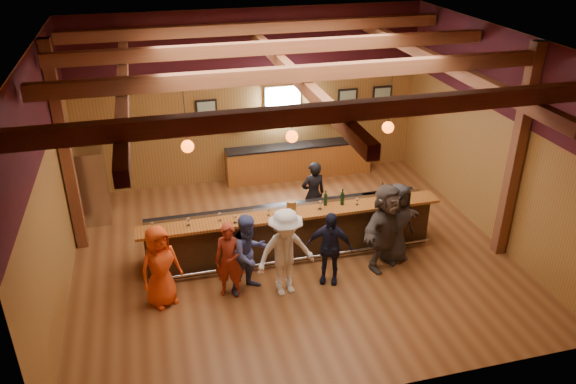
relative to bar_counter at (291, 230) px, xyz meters
name	(u,v)px	position (x,y,z in m)	size (l,w,h in m)	color
room	(291,110)	(-0.02, -0.09, 2.69)	(9.04, 9.00, 4.52)	brown
bar_counter	(291,230)	(0.00, 0.00, 0.00)	(6.30, 1.07, 1.11)	black
back_bar_cabinet	(299,161)	(1.18, 3.57, -0.05)	(4.00, 0.52, 0.95)	brown
window	(283,104)	(0.78, 3.80, 1.53)	(0.95, 0.09, 0.95)	silver
framed_pictures	(314,100)	(1.65, 3.79, 1.58)	(5.35, 0.05, 0.45)	black
wine_shelves	(283,120)	(0.78, 3.73, 1.10)	(3.00, 0.18, 0.30)	brown
pendant_lights	(292,136)	(-0.02, -0.15, 2.19)	(4.24, 0.24, 1.37)	black
stainless_fridge	(92,186)	(-4.12, 2.45, 0.38)	(0.70, 0.70, 1.80)	silver
customer_orange	(160,266)	(-2.76, -1.13, 0.29)	(0.79, 0.52, 1.62)	#E94815
customer_redvest	(229,260)	(-1.49, -1.19, 0.24)	(0.56, 0.37, 1.53)	maroon
customer_denim	(249,254)	(-1.11, -1.14, 0.29)	(0.79, 0.62, 1.63)	#434C86
customer_white	(285,253)	(-0.47, -1.40, 0.38)	(1.16, 0.67, 1.79)	silver
customer_navy	(329,248)	(0.45, -1.25, 0.25)	(0.90, 0.37, 1.54)	black
customer_brown	(386,227)	(1.70, -1.04, 0.41)	(1.72, 0.55, 1.86)	#4C433D
customer_dark	(396,223)	(2.01, -0.86, 0.35)	(0.85, 0.55, 1.74)	#2A292C
bartender	(313,194)	(0.79, 0.94, 0.28)	(0.58, 0.38, 1.60)	black
ice_bucket	(291,205)	(-0.04, -0.20, 0.70)	(0.20, 0.20, 0.21)	brown
bottle_a	(326,200)	(0.71, -0.17, 0.72)	(0.07, 0.07, 0.33)	black
bottle_b	(342,198)	(1.05, -0.23, 0.73)	(0.08, 0.08, 0.36)	black
glass_a	(152,224)	(-2.82, -0.27, 0.70)	(0.07, 0.07, 0.16)	silver
glass_b	(188,220)	(-2.14, -0.30, 0.71)	(0.08, 0.08, 0.17)	silver
glass_c	(220,215)	(-1.51, -0.26, 0.72)	(0.08, 0.08, 0.18)	silver
glass_d	(235,217)	(-1.24, -0.43, 0.72)	(0.08, 0.08, 0.19)	silver
glass_e	(268,210)	(-0.54, -0.30, 0.70)	(0.07, 0.07, 0.16)	silver
glass_f	(320,203)	(0.54, -0.31, 0.73)	(0.09, 0.09, 0.20)	silver
glass_g	(357,200)	(1.35, -0.32, 0.70)	(0.07, 0.07, 0.16)	silver
glass_h	(388,196)	(2.02, -0.36, 0.72)	(0.08, 0.08, 0.18)	silver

